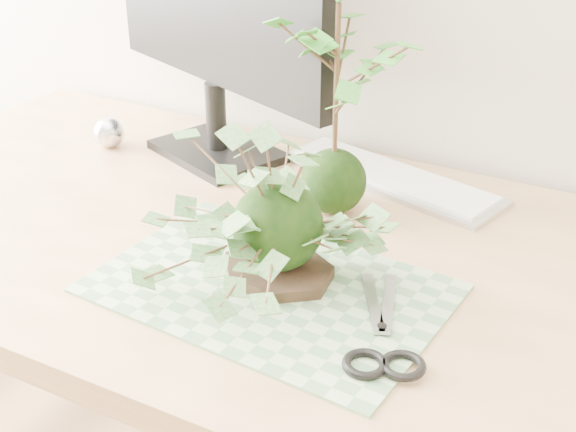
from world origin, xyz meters
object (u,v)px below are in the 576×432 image
(ivy_kokedama, at_px, (277,187))
(maple_kokedama, at_px, (338,21))
(keyboard, at_px, (390,177))
(desk, at_px, (332,313))

(ivy_kokedama, distance_m, maple_kokedama, 0.25)
(maple_kokedama, relative_size, keyboard, 1.03)
(desk, relative_size, keyboard, 4.10)
(ivy_kokedama, height_order, maple_kokedama, maple_kokedama)
(desk, xyz_separation_m, keyboard, (-0.02, 0.26, 0.09))
(ivy_kokedama, bearing_deg, maple_kokedama, 95.39)
(desk, height_order, keyboard, keyboard)
(desk, xyz_separation_m, ivy_kokedama, (-0.04, -0.08, 0.22))
(ivy_kokedama, relative_size, maple_kokedama, 1.03)
(desk, height_order, maple_kokedama, maple_kokedama)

